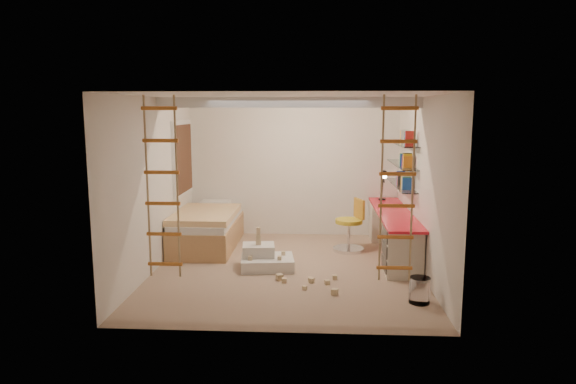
# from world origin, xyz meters

# --- Properties ---
(floor) EXTENTS (4.50, 4.50, 0.00)m
(floor) POSITION_xyz_m (0.00, 0.00, 0.00)
(floor) COLOR #9E8066
(floor) RESTS_ON ground
(ceiling_beam) EXTENTS (4.00, 0.18, 0.16)m
(ceiling_beam) POSITION_xyz_m (0.00, 0.30, 2.52)
(ceiling_beam) COLOR white
(ceiling_beam) RESTS_ON ceiling
(window_frame) EXTENTS (0.06, 1.15, 1.35)m
(window_frame) POSITION_xyz_m (-1.97, 1.50, 1.55)
(window_frame) COLOR white
(window_frame) RESTS_ON wall_left
(window_blind) EXTENTS (0.02, 1.00, 1.20)m
(window_blind) POSITION_xyz_m (-1.93, 1.50, 1.55)
(window_blind) COLOR #4C2D1E
(window_blind) RESTS_ON window_frame
(rope_ladder_left) EXTENTS (0.41, 0.04, 2.13)m
(rope_ladder_left) POSITION_xyz_m (-1.35, -1.75, 1.52)
(rope_ladder_left) COLOR #C27421
(rope_ladder_left) RESTS_ON ceiling
(rope_ladder_right) EXTENTS (0.41, 0.04, 2.13)m
(rope_ladder_right) POSITION_xyz_m (1.35, -1.75, 1.52)
(rope_ladder_right) COLOR #C27121
(rope_ladder_right) RESTS_ON ceiling
(waste_bin) EXTENTS (0.27, 0.27, 0.33)m
(waste_bin) POSITION_xyz_m (1.75, -1.28, 0.17)
(waste_bin) COLOR white
(waste_bin) RESTS_ON floor
(desk) EXTENTS (0.56, 2.80, 0.75)m
(desk) POSITION_xyz_m (1.72, 0.86, 0.40)
(desk) COLOR red
(desk) RESTS_ON floor
(shelves) EXTENTS (0.25, 1.80, 0.71)m
(shelves) POSITION_xyz_m (1.87, 1.13, 1.50)
(shelves) COLOR white
(shelves) RESTS_ON wall_right
(bed) EXTENTS (1.02, 2.00, 0.69)m
(bed) POSITION_xyz_m (-1.48, 1.23, 0.33)
(bed) COLOR #AD7F51
(bed) RESTS_ON floor
(task_lamp) EXTENTS (0.14, 0.36, 0.57)m
(task_lamp) POSITION_xyz_m (1.67, 1.82, 1.14)
(task_lamp) COLOR black
(task_lamp) RESTS_ON desk
(swivel_chair) EXTENTS (0.69, 0.69, 0.90)m
(swivel_chair) POSITION_xyz_m (1.03, 1.11, 0.33)
(swivel_chair) COLOR gold
(swivel_chair) RESTS_ON floor
(play_platform) EXTENTS (0.86, 0.71, 0.35)m
(play_platform) POSITION_xyz_m (-0.34, 0.06, 0.14)
(play_platform) COLOR silver
(play_platform) RESTS_ON floor
(toy_blocks) EXTENTS (1.32, 1.28, 0.62)m
(toy_blocks) POSITION_xyz_m (0.06, -0.36, 0.18)
(toy_blocks) COLOR #CCB284
(toy_blocks) RESTS_ON floor
(books) EXTENTS (0.14, 0.64, 0.92)m
(books) POSITION_xyz_m (1.87, 1.13, 1.59)
(books) COLOR #194CA5
(books) RESTS_ON shelves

